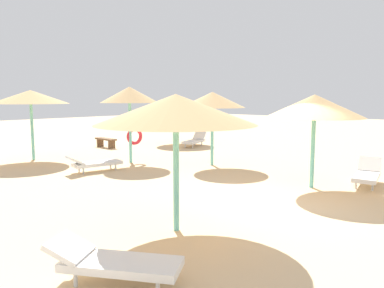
{
  "coord_description": "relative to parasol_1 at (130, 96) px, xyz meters",
  "views": [
    {
      "loc": [
        -8.62,
        -4.67,
        2.64
      ],
      "look_at": [
        0.0,
        3.0,
        1.2
      ],
      "focal_mm": 34.99,
      "sensor_mm": 36.0,
      "label": 1
    }
  ],
  "objects": [
    {
      "name": "ground_plane",
      "position": [
        -0.97,
        -7.21,
        -2.7
      ],
      "size": [
        80.0,
        80.0,
        0.0
      ],
      "primitive_type": "plane",
      "color": "#DBBA8C"
    },
    {
      "name": "parasol_1",
      "position": [
        0.0,
        0.0,
        0.0
      ],
      "size": [
        2.34,
        2.34,
        3.07
      ],
      "color": "#6BC6BC",
      "rests_on": "ground"
    },
    {
      "name": "parasol_2",
      "position": [
        -4.41,
        -6.85,
        -0.3
      ],
      "size": [
        3.15,
        3.15,
        2.71
      ],
      "color": "#6BC6BC",
      "rests_on": "ground"
    },
    {
      "name": "parasol_3",
      "position": [
        0.8,
        -7.35,
        -0.31
      ],
      "size": [
        2.81,
        2.81,
        2.73
      ],
      "color": "#6BC6BC",
      "rests_on": "ground"
    },
    {
      "name": "parasol_4",
      "position": [
        5.96,
        3.1,
        -0.36
      ],
      "size": [
        3.08,
        3.08,
        2.57
      ],
      "color": "#6BC6BC",
      "rests_on": "ground"
    },
    {
      "name": "parasol_6",
      "position": [
        -2.33,
        3.62,
        -0.05
      ],
      "size": [
        3.13,
        3.13,
        2.95
      ],
      "color": "#6BC6BC",
      "rests_on": "ground"
    },
    {
      "name": "parasol_7",
      "position": [
        1.75,
        -2.84,
        -0.16
      ],
      "size": [
        2.54,
        2.54,
        2.85
      ],
      "color": "#6BC6BC",
      "rests_on": "ground"
    },
    {
      "name": "lounger_1",
      "position": [
        -2.1,
        -0.51,
        -2.39
      ],
      "size": [
        2.01,
        1.03,
        0.62
      ],
      "color": "white",
      "rests_on": "ground"
    },
    {
      "name": "lounger_2",
      "position": [
        -6.54,
        -7.64,
        -2.39
      ],
      "size": [
        1.52,
        1.98,
        0.61
      ],
      "color": "white",
      "rests_on": "ground"
    },
    {
      "name": "lounger_3",
      "position": [
        2.27,
        -8.45,
        -2.38
      ],
      "size": [
        1.96,
        0.99,
        0.75
      ],
      "color": "white",
      "rests_on": "ground"
    },
    {
      "name": "lounger_4",
      "position": [
        5.56,
        1.41,
        -2.38
      ],
      "size": [
        1.99,
        1.16,
        0.74
      ],
      "color": "white",
      "rests_on": "ground"
    },
    {
      "name": "bench_0",
      "position": [
        2.07,
        4.63,
        -2.35
      ],
      "size": [
        0.47,
        1.52,
        0.49
      ],
      "color": "brown",
      "rests_on": "ground"
    }
  ]
}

